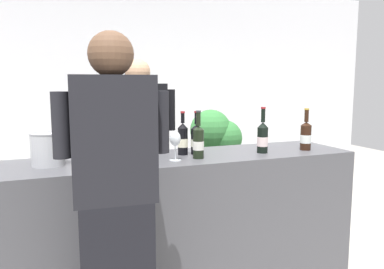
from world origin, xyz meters
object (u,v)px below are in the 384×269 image
Objects in this scene: wine_bottle_6 at (197,139)px; ice_bucket at (48,149)px; wine_bottle_3 at (183,139)px; potted_shrub at (217,151)px; wine_bottle_1 at (263,137)px; wine_glass at (175,140)px; wine_bottle_2 at (113,149)px; person_guest at (115,213)px; wine_bottle_5 at (81,145)px; wine_bottle_0 at (198,141)px; wine_bottle_4 at (306,135)px; person_server at (139,164)px.

ice_bucket is (-1.00, -0.02, -0.00)m from wine_bottle_6.
potted_shrub is at bearing 53.71° from wine_bottle_3.
wine_glass is (-0.68, -0.03, 0.02)m from wine_bottle_1.
person_guest is (-0.08, -0.48, -0.24)m from wine_bottle_2.
wine_glass is at bearing -9.39° from wine_bottle_5.
wine_bottle_0 is 0.89m from person_guest.
wine_bottle_3 is 0.97× the size of wine_bottle_4.
wine_glass is 0.12× the size of person_server.
ice_bucket is at bearing -147.49° from potted_shrub.
ice_bucket is 0.93m from person_server.
person_guest is (-0.71, -0.69, -0.24)m from wine_bottle_6.
wine_bottle_0 and wine_bottle_2 have the same top height.
wine_bottle_2 is at bearing -161.08° from wine_bottle_6.
person_server is (0.34, 0.75, -0.27)m from wine_bottle_2.
wine_bottle_3 is 0.19× the size of person_server.
wine_bottle_1 is 0.20× the size of person_server.
wine_bottle_6 is at bearing -60.90° from person_server.
wine_bottle_4 is at bearing 0.33° from wine_bottle_0.
wine_bottle_1 is 0.28× the size of potted_shrub.
wine_bottle_6 is at bearing -122.06° from potted_shrub.
person_server reaches higher than wine_bottle_1.
person_guest reaches higher than wine_bottle_4.
person_guest is at bearing -160.49° from wine_bottle_4.
ice_bucket is at bearing 175.74° from wine_bottle_1.
person_server is at bearing 110.01° from wine_bottle_0.
wine_bottle_6 is (0.05, 0.15, -0.01)m from wine_bottle_0.
wine_bottle_4 is 1.63× the size of wine_glass.
wine_bottle_4 reaches higher than potted_shrub.
wine_bottle_6 reaches higher than ice_bucket.
wine_bottle_3 is at bearing 107.95° from wine_bottle_0.
wine_bottle_1 reaches higher than potted_shrub.
wine_bottle_1 is at bearing -4.26° from ice_bucket.
wine_bottle_1 is 0.99× the size of wine_bottle_5.
wine_glass is at bearing -177.16° from wine_bottle_1.
wine_bottle_0 is 0.76m from wine_bottle_5.
wine_bottle_0 is 0.96m from ice_bucket.
wine_bottle_2 is at bearing -172.46° from wine_glass.
ice_bucket is at bearing 169.64° from wine_glass.
wine_bottle_3 is at bearing 23.49° from wine_bottle_2.
person_guest is at bearing -81.34° from wine_bottle_5.
wine_bottle_5 is at bearing -130.52° from person_server.
potted_shrub is (1.28, 1.25, -0.31)m from wine_bottle_2.
wine_bottle_1 is 1.27m from wine_bottle_5.
person_guest is (0.10, -0.63, -0.25)m from wine_bottle_5.
ice_bucket is 0.17× the size of potted_shrub.
person_guest is at bearing -140.65° from wine_bottle_0.
wine_glass is at bearing -83.52° from person_server.
wine_bottle_5 is 0.28× the size of potted_shrub.
wine_bottle_1 is 1.03× the size of wine_bottle_2.
wine_bottle_3 and wine_bottle_6 have the same top height.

